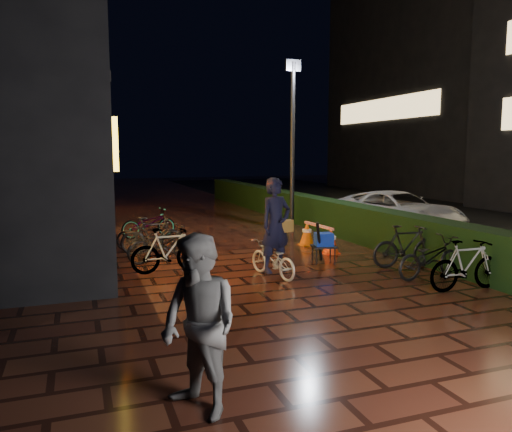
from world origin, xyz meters
name	(u,v)px	position (x,y,z in m)	size (l,w,h in m)	color
ground	(316,287)	(0.00, 0.00, 0.00)	(80.00, 80.00, 0.00)	#381911
asphalt_road	(487,225)	(9.00, 5.00, 0.00)	(11.00, 60.00, 0.01)	black
hedge	(298,208)	(3.30, 8.00, 0.50)	(0.70, 20.00, 1.00)	black
bystander_person	(199,326)	(-3.07, -3.68, 0.87)	(0.84, 0.66, 1.73)	slate
van	(397,211)	(5.44, 5.16, 0.62)	(2.04, 4.43, 1.23)	#BAB9BE
lamp_post_hedge	(293,138)	(2.35, 6.38, 2.91)	(0.50, 0.14, 5.29)	black
lamp_post_sf	(106,142)	(-3.13, 8.93, 2.78)	(0.48, 0.17, 5.06)	black
cyclist	(274,241)	(-0.47, 0.89, 0.74)	(0.83, 1.46, 1.98)	silver
traffic_barrier	(318,237)	(1.68, 3.20, 0.32)	(0.48, 1.61, 0.65)	red
cart_assembly	(323,241)	(1.03, 1.69, 0.50)	(0.63, 0.54, 0.98)	black
parked_bikes_storefront	(155,236)	(-2.33, 4.06, 0.43)	(1.92, 5.11, 0.93)	black
parked_bikes_hedge	(432,256)	(2.44, -0.21, 0.45)	(1.76, 2.45, 0.93)	black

